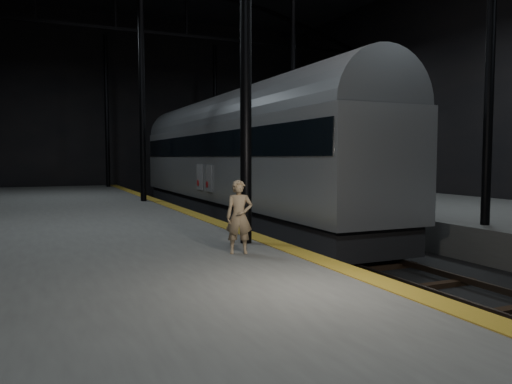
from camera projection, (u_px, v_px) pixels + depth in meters
ground at (304, 246)px, 16.81m from camera, size 44.00×44.00×0.00m
platform_left at (67, 247)px, 13.75m from camera, size 9.00×43.80×1.00m
platform_right at (469, 220)px, 19.80m from camera, size 9.00×43.80×1.00m
tactile_strip at (213, 221)px, 15.43m from camera, size 0.50×43.80×0.01m
track at (304, 244)px, 16.80m from camera, size 2.40×43.00×0.24m
train at (235, 152)px, 22.41m from camera, size 3.21×21.49×5.74m
woman at (239, 217)px, 10.22m from camera, size 0.64×0.52×1.51m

